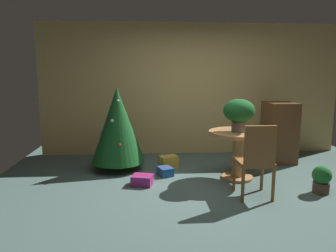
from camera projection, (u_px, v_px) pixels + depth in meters
ground_plane at (213, 191)px, 4.43m from camera, size 6.60×6.60×0.00m
back_wall_panel at (192, 90)px, 6.38m from camera, size 6.00×0.10×2.60m
round_dining_table at (238, 145)px, 4.89m from camera, size 0.92×0.92×0.75m
flower_vase at (239, 112)px, 4.76m from camera, size 0.47×0.47×0.50m
wooden_chair_near at (256, 158)px, 4.10m from camera, size 0.44×0.45×0.99m
holiday_tree at (118, 125)px, 5.34m from camera, size 0.90×0.90×1.40m
gift_box_gold at (168, 162)px, 5.51m from camera, size 0.36×0.31×0.22m
gift_box_purple at (142, 180)px, 4.67m from camera, size 0.34×0.30×0.15m
gift_box_blue at (165, 171)px, 5.11m from camera, size 0.28×0.31×0.14m
wooden_cabinet at (279, 132)px, 5.86m from camera, size 0.53×0.61×1.10m
potted_plant at (322, 179)px, 4.34m from camera, size 0.26×0.26×0.38m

